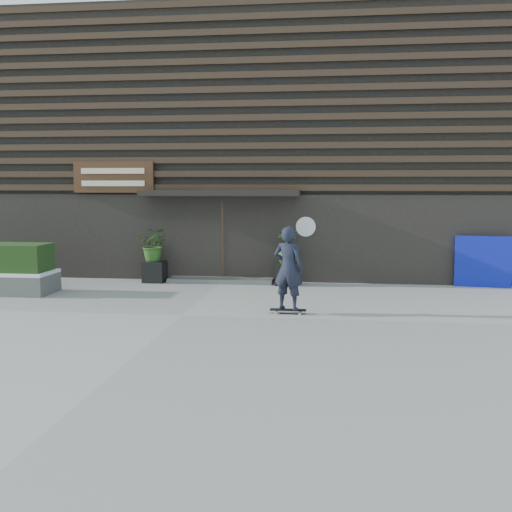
# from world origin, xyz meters

# --- Properties ---
(ground) EXTENTS (80.00, 80.00, 0.00)m
(ground) POSITION_xyz_m (0.00, 0.00, 0.00)
(ground) COLOR gray
(ground) RESTS_ON ground
(entrance_step) EXTENTS (3.00, 0.80, 0.12)m
(entrance_step) POSITION_xyz_m (0.00, 4.60, 0.06)
(entrance_step) COLOR #51514E
(entrance_step) RESTS_ON ground
(planter_pot_left) EXTENTS (0.60, 0.60, 0.60)m
(planter_pot_left) POSITION_xyz_m (-1.90, 4.40, 0.30)
(planter_pot_left) COLOR black
(planter_pot_left) RESTS_ON ground
(bamboo_left) EXTENTS (0.86, 0.75, 0.96)m
(bamboo_left) POSITION_xyz_m (-1.90, 4.40, 1.08)
(bamboo_left) COLOR #2D591E
(bamboo_left) RESTS_ON planter_pot_left
(planter_pot_right) EXTENTS (0.60, 0.60, 0.60)m
(planter_pot_right) POSITION_xyz_m (1.90, 4.40, 0.30)
(planter_pot_right) COLOR black
(planter_pot_right) RESTS_ON ground
(bamboo_right) EXTENTS (0.54, 0.54, 0.96)m
(bamboo_right) POSITION_xyz_m (1.90, 4.40, 1.08)
(bamboo_right) COLOR #2D591E
(bamboo_right) RESTS_ON planter_pot_right
(blue_tarp) EXTENTS (1.49, 0.29, 1.40)m
(blue_tarp) POSITION_xyz_m (7.25, 4.70, 0.70)
(blue_tarp) COLOR #0C15A2
(blue_tarp) RESTS_ON ground
(building) EXTENTS (18.00, 11.00, 8.00)m
(building) POSITION_xyz_m (-0.00, 9.96, 3.99)
(building) COLOR black
(building) RESTS_ON ground
(skateboarder) EXTENTS (0.78, 0.61, 1.90)m
(skateboarder) POSITION_xyz_m (2.25, 0.48, 0.99)
(skateboarder) COLOR black
(skateboarder) RESTS_ON ground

